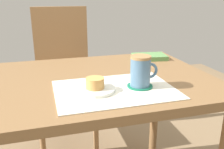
# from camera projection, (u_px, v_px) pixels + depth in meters

# --- Properties ---
(dining_table) EXTENTS (1.10, 0.75, 0.71)m
(dining_table) POSITION_uv_depth(u_px,v_px,m) (88.00, 96.00, 1.11)
(dining_table) COLOR brown
(dining_table) RESTS_ON ground_plane
(wooden_chair) EXTENTS (0.43, 0.43, 0.97)m
(wooden_chair) POSITION_uv_depth(u_px,v_px,m) (64.00, 71.00, 1.78)
(wooden_chair) COLOR #997047
(wooden_chair) RESTS_ON ground_plane
(placemat) EXTENTS (0.45, 0.32, 0.00)m
(placemat) POSITION_uv_depth(u_px,v_px,m) (115.00, 90.00, 0.95)
(placemat) COLOR silver
(placemat) RESTS_ON dining_table
(pastry_plate) EXTENTS (0.15, 0.15, 0.01)m
(pastry_plate) POSITION_uv_depth(u_px,v_px,m) (95.00, 90.00, 0.93)
(pastry_plate) COLOR silver
(pastry_plate) RESTS_ON placemat
(pastry) EXTENTS (0.07, 0.07, 0.04)m
(pastry) POSITION_uv_depth(u_px,v_px,m) (95.00, 83.00, 0.92)
(pastry) COLOR tan
(pastry) RESTS_ON pastry_plate
(coffee_coaster) EXTENTS (0.10, 0.10, 0.00)m
(coffee_coaster) POSITION_uv_depth(u_px,v_px,m) (140.00, 86.00, 0.98)
(coffee_coaster) COLOR #196B4C
(coffee_coaster) RESTS_ON placemat
(coffee_mug) EXTENTS (0.11, 0.08, 0.12)m
(coffee_mug) POSITION_uv_depth(u_px,v_px,m) (141.00, 71.00, 0.96)
(coffee_mug) COLOR slate
(coffee_mug) RESTS_ON coffee_coaster
(small_book) EXTENTS (0.20, 0.15, 0.02)m
(small_book) POSITION_uv_depth(u_px,v_px,m) (149.00, 57.00, 1.40)
(small_book) COLOR #598C4C
(small_book) RESTS_ON dining_table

